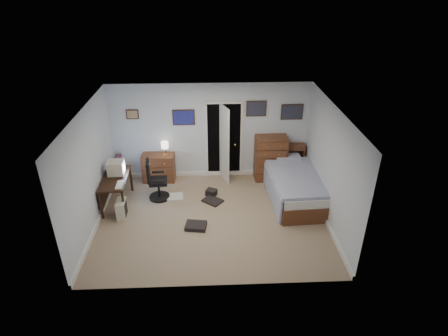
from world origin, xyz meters
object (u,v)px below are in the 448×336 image
(computer_desk, at_px, (112,184))
(tall_dresser, at_px, (270,158))
(low_dresser, at_px, (159,168))
(office_chair, at_px, (156,184))
(bed, at_px, (295,185))

(computer_desk, relative_size, tall_dresser, 1.05)
(computer_desk, bearing_deg, low_dresser, 47.35)
(office_chair, bearing_deg, computer_desk, -173.89)
(low_dresser, bearing_deg, tall_dresser, 1.80)
(computer_desk, distance_m, office_chair, 1.00)
(tall_dresser, xyz_separation_m, bed, (0.44, -0.98, -0.24))
(bed, bearing_deg, low_dresser, 160.01)
(office_chair, xyz_separation_m, tall_dresser, (2.85, 0.86, 0.20))
(low_dresser, distance_m, bed, 3.48)
(computer_desk, xyz_separation_m, bed, (4.27, 0.08, -0.20))
(low_dresser, relative_size, bed, 0.36)
(computer_desk, relative_size, low_dresser, 1.51)
(computer_desk, height_order, low_dresser, low_dresser)
(office_chair, xyz_separation_m, bed, (3.30, -0.12, -0.05))
(computer_desk, bearing_deg, office_chair, 9.64)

